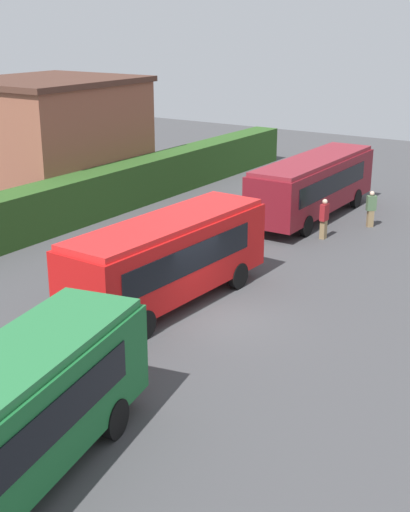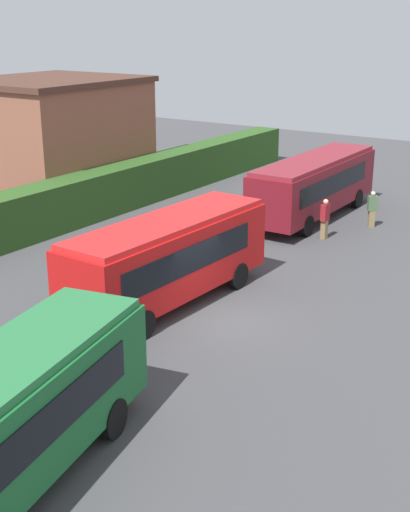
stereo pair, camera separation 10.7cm
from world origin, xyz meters
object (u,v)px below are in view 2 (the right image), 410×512
at_px(bus_red, 169,256).
at_px(bus_maroon, 314,183).
at_px(person_left, 325,218).
at_px(person_center, 372,208).
at_px(bus_green, 0,422).

distance_m(bus_red, bus_maroon, 13.25).
relative_size(bus_red, bus_maroon, 0.89).
relative_size(person_left, person_center, 1.06).
height_order(bus_maroon, person_left, bus_maroon).
height_order(person_left, person_center, person_left).
relative_size(bus_green, bus_maroon, 0.90).
relative_size(bus_red, person_center, 5.07).
xyz_separation_m(bus_green, bus_maroon, (23.57, 3.95, 0.02)).
bearing_deg(person_left, person_center, -106.44).
bearing_deg(bus_green, person_center, -9.86).
xyz_separation_m(bus_green, person_left, (20.53, 1.96, -0.76)).
xyz_separation_m(bus_maroon, person_center, (0.01, -3.09, -0.84)).
bearing_deg(bus_maroon, person_center, -90.06).
height_order(bus_green, person_left, bus_green).
bearing_deg(bus_green, person_left, -6.49).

